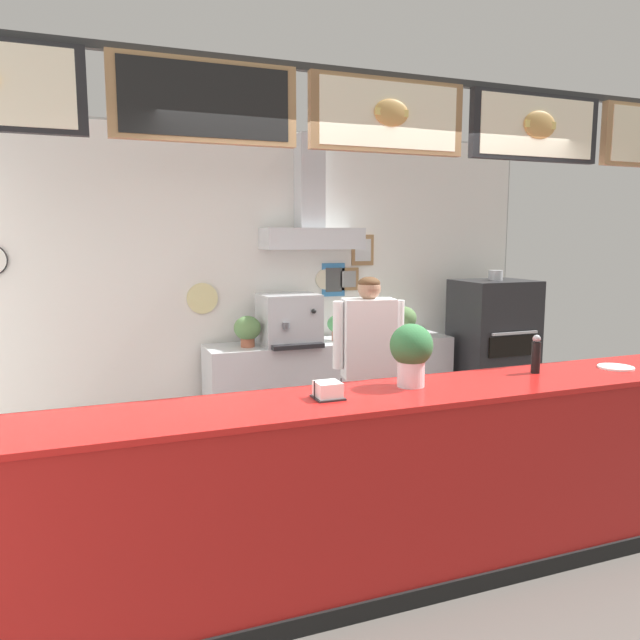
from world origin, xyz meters
TOP-DOWN VIEW (x-y plane):
  - ground_plane at (0.00, 0.00)m, footprint 6.72×6.72m
  - back_wall_assembly at (0.02, 2.42)m, footprint 5.60×2.69m
  - service_counter at (0.00, -0.29)m, footprint 4.13×0.60m
  - back_prep_counter at (0.55, 2.17)m, footprint 2.40×0.52m
  - pizza_oven at (2.20, 1.89)m, footprint 0.74×0.65m
  - shop_worker at (0.32, 0.88)m, footprint 0.53×0.29m
  - espresso_machine at (0.11, 2.14)m, footprint 0.53×0.53m
  - potted_oregano at (-0.29, 2.13)m, footprint 0.24×0.24m
  - potted_sage at (0.59, 2.15)m, footprint 0.19×0.19m
  - potted_thyme at (0.94, 2.13)m, footprint 0.18×0.18m
  - potted_basil at (1.32, 2.17)m, footprint 0.26×0.26m
  - napkin_holder at (-0.47, -0.29)m, footprint 0.16×0.15m
  - pepper_grinder at (0.93, -0.20)m, footprint 0.05×0.05m
  - condiment_plate at (1.50, -0.28)m, footprint 0.22×0.22m
  - basil_vase at (0.05, -0.22)m, footprint 0.24×0.24m

SIDE VIEW (x-z plane):
  - ground_plane at x=0.00m, z-range 0.00..0.00m
  - back_prep_counter at x=0.55m, z-range -0.01..0.90m
  - service_counter at x=0.00m, z-range 0.00..1.07m
  - pizza_oven at x=2.20m, z-range -0.05..1.52m
  - shop_worker at x=0.32m, z-range 0.06..1.67m
  - potted_thyme at x=0.94m, z-range 0.92..1.13m
  - potted_sage at x=0.59m, z-range 0.94..1.18m
  - potted_oregano at x=-0.29m, z-range 0.93..1.21m
  - potted_basil at x=1.32m, z-range 0.93..1.23m
  - condiment_plate at x=1.50m, z-range 1.07..1.08m
  - napkin_holder at x=-0.47m, z-range 1.06..1.16m
  - espresso_machine at x=0.11m, z-range 0.91..1.37m
  - pepper_grinder at x=0.93m, z-range 1.07..1.31m
  - basil_vase at x=0.05m, z-range 1.09..1.44m
  - back_wall_assembly at x=0.02m, z-range 0.09..2.99m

